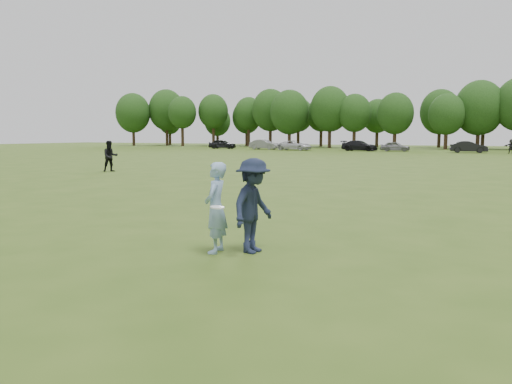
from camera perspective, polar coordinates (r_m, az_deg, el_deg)
ground at (r=10.36m, az=-0.77°, el=-6.37°), size 200.00×200.00×0.00m
thrower at (r=9.82m, az=-4.62°, el=-1.79°), size 0.55×0.73×1.79m
defender at (r=9.78m, az=-0.31°, el=-1.58°), size 0.81×1.27×1.87m
player_far_a at (r=32.37m, az=-16.32°, el=3.95°), size 1.15×1.19×1.93m
player_far_d at (r=66.65m, az=27.15°, el=4.65°), size 1.68×0.78×1.74m
car_a at (r=80.45m, az=-3.87°, el=5.49°), size 4.54×2.29×1.48m
car_b at (r=76.08m, az=0.94°, el=5.45°), size 4.69×1.97×1.50m
car_c at (r=72.74m, az=4.44°, el=5.33°), size 5.20×2.76×1.39m
car_d at (r=70.98m, az=11.75°, el=5.20°), size 5.19×2.55×1.45m
car_e at (r=70.10m, az=15.63°, el=5.03°), size 3.98×1.81×1.33m
car_f at (r=67.87m, az=23.13°, el=4.75°), size 4.58×2.11×1.46m
disc_in_play at (r=9.43m, az=-4.43°, el=-1.75°), size 0.29×0.29×0.05m
treeline at (r=86.09m, az=24.16°, el=8.68°), size 130.35×18.39×11.74m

